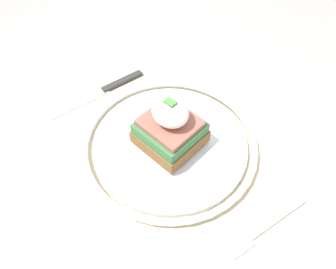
% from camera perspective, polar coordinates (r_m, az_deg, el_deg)
% --- Properties ---
extents(dining_table, '(0.91, 0.65, 0.76)m').
position_cam_1_polar(dining_table, '(0.65, 0.27, -9.64)').
color(dining_table, '#C6B28E').
rests_on(dining_table, ground_plane).
extents(plate, '(0.28, 0.28, 0.02)m').
position_cam_1_polar(plate, '(0.51, -0.00, -1.87)').
color(plate, silver).
rests_on(plate, dining_table).
extents(sandwich, '(0.09, 0.09, 0.09)m').
position_cam_1_polar(sandwich, '(0.48, 0.16, 1.02)').
color(sandwich, brown).
rests_on(sandwich, plate).
extents(fork, '(0.05, 0.14, 0.00)m').
position_cam_1_polar(fork, '(0.47, 16.25, -15.35)').
color(fork, silver).
rests_on(fork, dining_table).
extents(knife, '(0.05, 0.19, 0.01)m').
position_cam_1_polar(knife, '(0.61, -10.86, 7.65)').
color(knife, '#2D2D2D').
rests_on(knife, dining_table).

